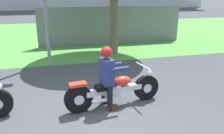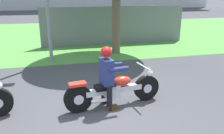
{
  "view_description": "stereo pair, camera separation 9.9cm",
  "coord_description": "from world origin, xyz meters",
  "views": [
    {
      "loc": [
        -0.82,
        -4.19,
        2.47
      ],
      "look_at": [
        0.46,
        0.69,
        0.85
      ],
      "focal_mm": 37.92,
      "sensor_mm": 36.0,
      "label": 1
    },
    {
      "loc": [
        -0.73,
        -4.21,
        2.47
      ],
      "look_at": [
        0.46,
        0.69,
        0.85
      ],
      "focal_mm": 37.92,
      "sensor_mm": 36.0,
      "label": 2
    }
  ],
  "objects": [
    {
      "name": "fence_segment",
      "position": [
        2.12,
        6.87,
        0.9
      ],
      "size": [
        7.0,
        0.06,
        1.8
      ],
      "primitive_type": "cube",
      "color": "slate",
      "rests_on": "ground"
    },
    {
      "name": "rider_lead",
      "position": [
        0.3,
        0.46,
        0.8
      ],
      "size": [
        0.59,
        0.51,
        1.38
      ],
      "rotation": [
        0.0,
        0.0,
        0.14
      ],
      "color": "black",
      "rests_on": "ground"
    },
    {
      "name": "ground",
      "position": [
        0.0,
        0.0,
        0.0
      ],
      "size": [
        120.0,
        120.0,
        0.0
      ],
      "primitive_type": "plane",
      "color": "#424247"
    },
    {
      "name": "motorcycle_lead",
      "position": [
        0.47,
        0.48,
        0.38
      ],
      "size": [
        2.24,
        0.69,
        0.86
      ],
      "rotation": [
        0.0,
        0.0,
        0.14
      ],
      "color": "black",
      "rests_on": "ground"
    },
    {
      "name": "grass_verge",
      "position": [
        0.0,
        9.93,
        0.0
      ],
      "size": [
        60.0,
        12.0,
        0.01
      ],
      "primitive_type": "cube",
      "color": "#549342",
      "rests_on": "ground"
    }
  ]
}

